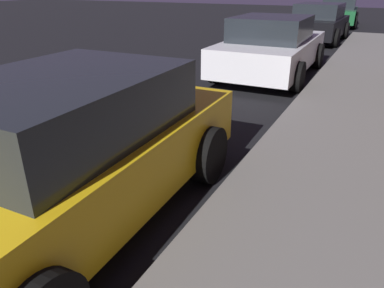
{
  "coord_description": "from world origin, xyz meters",
  "views": [
    {
      "loc": [
        5.27,
        -0.14,
        2.15
      ],
      "look_at": [
        4.05,
        2.24,
        0.95
      ],
      "focal_mm": 33.74,
      "sensor_mm": 36.0,
      "label": 1
    }
  ],
  "objects_px": {
    "car_yellow_cab": "(67,151)",
    "car_black": "(318,23)",
    "car_green": "(339,12)",
    "car_white": "(271,47)"
  },
  "relations": [
    {
      "from": "car_yellow_cab",
      "to": "car_black",
      "type": "relative_size",
      "value": 1.0
    },
    {
      "from": "car_black",
      "to": "car_green",
      "type": "height_order",
      "value": "same"
    },
    {
      "from": "car_yellow_cab",
      "to": "car_black",
      "type": "height_order",
      "value": "same"
    },
    {
      "from": "car_yellow_cab",
      "to": "car_green",
      "type": "height_order",
      "value": "same"
    },
    {
      "from": "car_yellow_cab",
      "to": "car_green",
      "type": "relative_size",
      "value": 0.9
    },
    {
      "from": "car_white",
      "to": "car_green",
      "type": "relative_size",
      "value": 0.95
    },
    {
      "from": "car_yellow_cab",
      "to": "car_black",
      "type": "bearing_deg",
      "value": 90.0
    },
    {
      "from": "car_white",
      "to": "car_green",
      "type": "xyz_separation_m",
      "value": [
        0.0,
        12.94,
        0.02
      ]
    },
    {
      "from": "car_black",
      "to": "car_green",
      "type": "distance_m",
      "value": 6.35
    },
    {
      "from": "car_green",
      "to": "car_white",
      "type": "bearing_deg",
      "value": -90.0
    }
  ]
}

